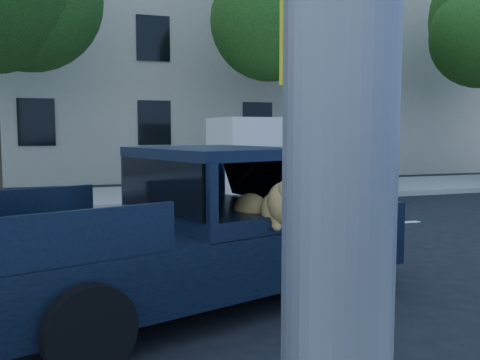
{
  "coord_description": "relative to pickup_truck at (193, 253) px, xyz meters",
  "views": [
    {
      "loc": [
        -2.4,
        -5.92,
        1.93
      ],
      "look_at": [
        -0.6,
        -0.69,
        1.41
      ],
      "focal_mm": 40.0,
      "sensor_mm": 36.0,
      "label": 1
    }
  ],
  "objects": [
    {
      "name": "street_tree_mid",
      "position": [
        6.05,
        9.95,
        5.12
      ],
      "size": [
        6.0,
        5.2,
        8.6
      ],
      "color": "#332619",
      "rests_on": "ground"
    },
    {
      "name": "mail_truck",
      "position": [
        4.39,
        7.35,
        0.39
      ],
      "size": [
        4.22,
        2.34,
        2.24
      ],
      "rotation": [
        0.0,
        0.0,
        0.07
      ],
      "color": "silver",
      "rests_on": "ground"
    },
    {
      "name": "pickup_truck",
      "position": [
        0.0,
        0.0,
        0.0
      ],
      "size": [
        5.2,
        3.3,
        1.74
      ],
      "rotation": [
        0.0,
        0.0,
        0.32
      ],
      "color": "black",
      "rests_on": "ground"
    },
    {
      "name": "ground",
      "position": [
        1.02,
        0.33,
        -0.59
      ],
      "size": [
        120.0,
        120.0,
        0.0
      ],
      "primitive_type": "plane",
      "color": "black",
      "rests_on": "ground"
    },
    {
      "name": "building_main",
      "position": [
        4.02,
        16.83,
        3.91
      ],
      "size": [
        26.0,
        6.0,
        9.0
      ],
      "primitive_type": "cube",
      "color": "#BFB69E",
      "rests_on": "ground"
    },
    {
      "name": "lane_stripes",
      "position": [
        3.02,
        3.73,
        -0.58
      ],
      "size": [
        21.6,
        0.14,
        0.01
      ],
      "primitive_type": null,
      "color": "silver",
      "rests_on": "ground"
    },
    {
      "name": "far_sidewalk",
      "position": [
        1.02,
        9.53,
        -0.51
      ],
      "size": [
        60.0,
        4.0,
        0.15
      ],
      "primitive_type": "cube",
      "color": "gray",
      "rests_on": "ground"
    }
  ]
}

